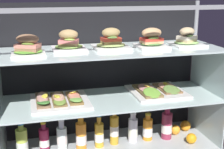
# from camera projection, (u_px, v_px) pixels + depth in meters

# --- Properties ---
(case_base_deck) EXTENTS (1.38, 0.50, 0.04)m
(case_base_deck) POSITION_uv_depth(u_px,v_px,m) (112.00, 149.00, 2.07)
(case_base_deck) COLOR #B6BBBD
(case_base_deck) RESTS_ON ground
(case_frame) EXTENTS (1.38, 0.50, 0.93)m
(case_frame) POSITION_uv_depth(u_px,v_px,m) (106.00, 70.00, 2.10)
(case_frame) COLOR gray
(case_frame) RESTS_ON ground
(riser_lower_tier) EXTENTS (1.32, 0.45, 0.31)m
(riser_lower_tier) POSITION_uv_depth(u_px,v_px,m) (112.00, 124.00, 2.03)
(riser_lower_tier) COLOR silver
(riser_lower_tier) RESTS_ON case_base_deck
(shelf_lower_glass) EXTENTS (1.34, 0.46, 0.01)m
(shelf_lower_glass) POSITION_uv_depth(u_px,v_px,m) (112.00, 99.00, 1.98)
(shelf_lower_glass) COLOR silver
(shelf_lower_glass) RESTS_ON riser_lower_tier
(riser_upper_tier) EXTENTS (1.32, 0.45, 0.30)m
(riser_upper_tier) POSITION_uv_depth(u_px,v_px,m) (112.00, 75.00, 1.94)
(riser_upper_tier) COLOR silver
(riser_upper_tier) RESTS_ON shelf_lower_glass
(shelf_upper_glass) EXTENTS (1.34, 0.46, 0.01)m
(shelf_upper_glass) POSITION_uv_depth(u_px,v_px,m) (112.00, 50.00, 1.90)
(shelf_upper_glass) COLOR silver
(shelf_upper_glass) RESTS_ON riser_upper_tier
(plated_roll_sandwich_left_of_center) EXTENTS (0.18, 0.18, 0.11)m
(plated_roll_sandwich_left_of_center) POSITION_uv_depth(u_px,v_px,m) (28.00, 47.00, 1.74)
(plated_roll_sandwich_left_of_center) COLOR white
(plated_roll_sandwich_left_of_center) RESTS_ON shelf_upper_glass
(plated_roll_sandwich_mid_left) EXTENTS (0.19, 0.19, 0.12)m
(plated_roll_sandwich_mid_left) POSITION_uv_depth(u_px,v_px,m) (69.00, 43.00, 1.87)
(plated_roll_sandwich_mid_left) COLOR white
(plated_roll_sandwich_mid_left) RESTS_ON shelf_upper_glass
(plated_roll_sandwich_near_left_corner) EXTENTS (0.21, 0.21, 0.13)m
(plated_roll_sandwich_near_left_corner) POSITION_uv_depth(u_px,v_px,m) (110.00, 42.00, 1.91)
(plated_roll_sandwich_near_left_corner) COLOR white
(plated_roll_sandwich_near_left_corner) RESTS_ON shelf_upper_glass
(plated_roll_sandwich_far_left) EXTENTS (0.18, 0.18, 0.12)m
(plated_roll_sandwich_far_left) POSITION_uv_depth(u_px,v_px,m) (151.00, 40.00, 1.94)
(plated_roll_sandwich_far_left) COLOR white
(plated_roll_sandwich_far_left) RESTS_ON shelf_upper_glass
(plated_roll_sandwich_far_right) EXTENTS (0.20, 0.20, 0.11)m
(plated_roll_sandwich_far_right) POSITION_uv_depth(u_px,v_px,m) (187.00, 39.00, 2.02)
(plated_roll_sandwich_far_right) COLOR white
(plated_roll_sandwich_far_right) RESTS_ON shelf_upper_glass
(open_sandwich_tray_right_of_center) EXTENTS (0.34, 0.33, 0.06)m
(open_sandwich_tray_right_of_center) POSITION_uv_depth(u_px,v_px,m) (59.00, 100.00, 1.90)
(open_sandwich_tray_right_of_center) COLOR white
(open_sandwich_tray_right_of_center) RESTS_ON shelf_lower_glass
(open_sandwich_tray_near_left_corner) EXTENTS (0.34, 0.33, 0.06)m
(open_sandwich_tray_near_left_corner) POSITION_uv_depth(u_px,v_px,m) (157.00, 91.00, 2.08)
(open_sandwich_tray_near_left_corner) COLOR white
(open_sandwich_tray_near_left_corner) RESTS_ON shelf_lower_glass
(juice_bottle_back_right) EXTENTS (0.07, 0.07, 0.22)m
(juice_bottle_back_right) POSITION_uv_depth(u_px,v_px,m) (22.00, 143.00, 1.91)
(juice_bottle_back_right) COLOR #B7C948
(juice_bottle_back_right) RESTS_ON case_base_deck
(juice_bottle_front_right_end) EXTENTS (0.06, 0.06, 0.20)m
(juice_bottle_front_right_end) POSITION_uv_depth(u_px,v_px,m) (44.00, 140.00, 1.98)
(juice_bottle_front_right_end) COLOR #9F1D40
(juice_bottle_front_right_end) RESTS_ON case_base_deck
(juice_bottle_back_left) EXTENTS (0.06, 0.06, 0.22)m
(juice_bottle_back_left) POSITION_uv_depth(u_px,v_px,m) (62.00, 138.00, 1.98)
(juice_bottle_back_left) COLOR white
(juice_bottle_back_left) RESTS_ON case_base_deck
(juice_bottle_front_second) EXTENTS (0.07, 0.07, 0.23)m
(juice_bottle_front_second) POSITION_uv_depth(u_px,v_px,m) (81.00, 136.00, 2.02)
(juice_bottle_front_second) COLOR orange
(juice_bottle_front_second) RESTS_ON case_base_deck
(juice_bottle_tucked_behind) EXTENTS (0.06, 0.06, 0.22)m
(juice_bottle_tucked_behind) POSITION_uv_depth(u_px,v_px,m) (99.00, 134.00, 2.05)
(juice_bottle_tucked_behind) COLOR gold
(juice_bottle_tucked_behind) RESTS_ON case_base_deck
(juice_bottle_front_left_end) EXTENTS (0.06, 0.06, 0.23)m
(juice_bottle_front_left_end) POSITION_uv_depth(u_px,v_px,m) (114.00, 130.00, 2.08)
(juice_bottle_front_left_end) COLOR gold
(juice_bottle_front_left_end) RESTS_ON case_base_deck
(juice_bottle_front_fourth) EXTENTS (0.06, 0.06, 0.20)m
(juice_bottle_front_fourth) POSITION_uv_depth(u_px,v_px,m) (133.00, 130.00, 2.11)
(juice_bottle_front_fourth) COLOR silver
(juice_bottle_front_fourth) RESTS_ON case_base_deck
(juice_bottle_near_post) EXTENTS (0.07, 0.07, 0.18)m
(juice_bottle_near_post) POSITION_uv_depth(u_px,v_px,m) (148.00, 129.00, 2.14)
(juice_bottle_near_post) COLOR orange
(juice_bottle_near_post) RESTS_ON case_base_deck
(juice_bottle_front_middle) EXTENTS (0.07, 0.07, 0.23)m
(juice_bottle_front_middle) POSITION_uv_depth(u_px,v_px,m) (167.00, 125.00, 2.16)
(juice_bottle_front_middle) COLOR #912A44
(juice_bottle_front_middle) RESTS_ON case_base_deck
(orange_fruit_beside_bottles) EXTENTS (0.07, 0.07, 0.07)m
(orange_fruit_beside_bottles) POSITION_uv_depth(u_px,v_px,m) (191.00, 138.00, 2.10)
(orange_fruit_beside_bottles) COLOR orange
(orange_fruit_beside_bottles) RESTS_ON case_base_deck
(orange_fruit_near_left_post) EXTENTS (0.07, 0.07, 0.07)m
(orange_fruit_near_left_post) POSITION_uv_depth(u_px,v_px,m) (175.00, 130.00, 2.22)
(orange_fruit_near_left_post) COLOR orange
(orange_fruit_near_left_post) RESTS_ON case_base_deck
(orange_fruit_rolled_forward) EXTENTS (0.07, 0.07, 0.07)m
(orange_fruit_rolled_forward) POSITION_uv_depth(u_px,v_px,m) (185.00, 126.00, 2.28)
(orange_fruit_rolled_forward) COLOR orange
(orange_fruit_rolled_forward) RESTS_ON case_base_deck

